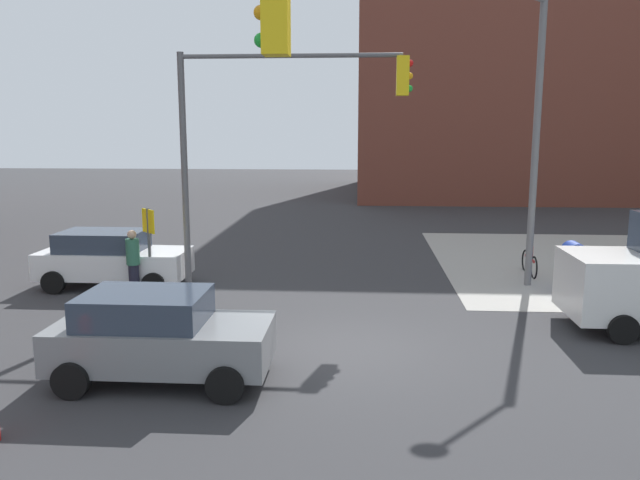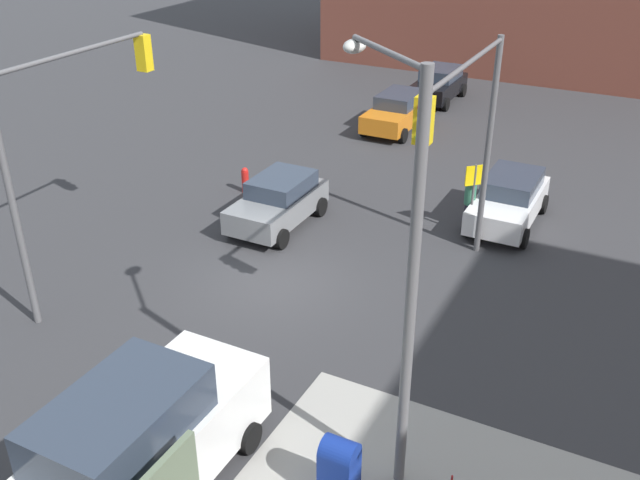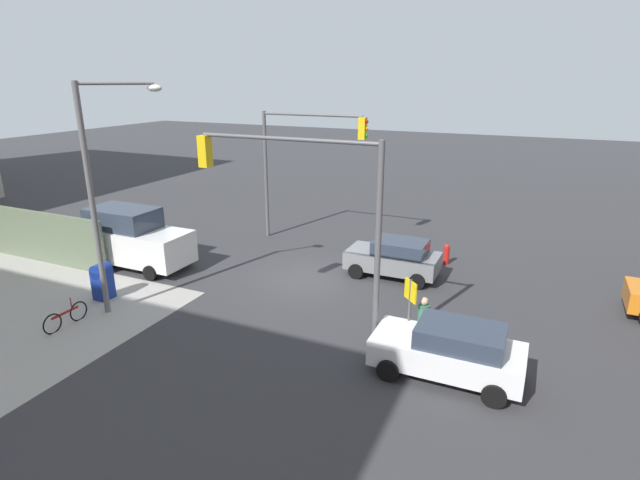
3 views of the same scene
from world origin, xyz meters
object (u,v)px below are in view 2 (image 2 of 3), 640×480
object	(u,v)px
fire_hydrant	(245,179)
van_white_delivery	(139,446)
sedan_orange	(397,111)
sedan_gray	(278,201)
hatchback_black	(439,84)
coupe_white	(509,199)
traffic_signal_se_corner	(69,126)
traffic_signal_nw_corner	(468,127)
pedestrian_crossing	(469,202)
street_lamp_corner	(402,256)
mailbox_blue	(339,469)

from	to	relation	value
fire_hydrant	van_white_delivery	size ratio (longest dim) A/B	0.17
sedan_orange	sedan_gray	size ratio (longest dim) A/B	1.09
sedan_orange	hatchback_black	distance (m)	5.10
sedan_orange	coupe_white	size ratio (longest dim) A/B	1.01
traffic_signal_se_corner	van_white_delivery	distance (m)	8.98
traffic_signal_se_corner	hatchback_black	size ratio (longest dim) A/B	1.60
traffic_signal_nw_corner	hatchback_black	world-z (taller)	traffic_signal_nw_corner
sedan_orange	pedestrian_crossing	xyz separation A→B (m)	(8.16, 5.74, 0.11)
pedestrian_crossing	street_lamp_corner	bearing A→B (deg)	-151.09
traffic_signal_nw_corner	mailbox_blue	size ratio (longest dim) A/B	4.55
fire_hydrant	coupe_white	bearing A→B (deg)	101.34
coupe_white	hatchback_black	xyz separation A→B (m)	(-12.25, -6.59, -0.00)
street_lamp_corner	coupe_white	distance (m)	12.41
street_lamp_corner	coupe_white	world-z (taller)	street_lamp_corner
sedan_orange	sedan_gray	xyz separation A→B (m)	(10.70, 0.15, -0.00)
traffic_signal_nw_corner	mailbox_blue	xyz separation A→B (m)	(8.30, 0.50, -3.91)
hatchback_black	coupe_white	bearing A→B (deg)	28.26
van_white_delivery	street_lamp_corner	bearing A→B (deg)	127.48
street_lamp_corner	mailbox_blue	world-z (taller)	street_lamp_corner
street_lamp_corner	traffic_signal_se_corner	bearing A→B (deg)	-104.51
fire_hydrant	van_white_delivery	world-z (taller)	van_white_delivery
van_white_delivery	pedestrian_crossing	bearing A→B (deg)	171.64
traffic_signal_nw_corner	sedan_gray	xyz separation A→B (m)	(-1.17, -6.29, -3.83)
traffic_signal_nw_corner	fire_hydrant	size ratio (longest dim) A/B	6.91
sedan_orange	coupe_white	xyz separation A→B (m)	(7.15, 6.77, -0.00)
fire_hydrant	coupe_white	size ratio (longest dim) A/B	0.23
fire_hydrant	pedestrian_crossing	size ratio (longest dim) A/B	0.51
mailbox_blue	coupe_white	size ratio (longest dim) A/B	0.34
sedan_gray	sedan_orange	bearing A→B (deg)	-179.22
street_lamp_corner	van_white_delivery	bearing A→B (deg)	-52.52
street_lamp_corner	pedestrian_crossing	bearing A→B (deg)	-170.94
mailbox_blue	sedan_orange	xyz separation A→B (m)	(-20.16, -6.94, 0.08)
traffic_signal_nw_corner	pedestrian_crossing	size ratio (longest dim) A/B	3.56
sedan_gray	van_white_delivery	size ratio (longest dim) A/B	0.71
traffic_signal_se_corner	pedestrian_crossing	distance (m)	12.21
street_lamp_corner	pedestrian_crossing	size ratio (longest dim) A/B	4.38
street_lamp_corner	hatchback_black	distance (m)	25.40
fire_hydrant	sedan_orange	distance (m)	9.25
street_lamp_corner	mailbox_blue	distance (m)	4.16
traffic_signal_nw_corner	street_lamp_corner	size ratio (longest dim) A/B	0.81
traffic_signal_se_corner	sedan_orange	bearing A→B (deg)	171.08
coupe_white	fire_hydrant	bearing A→B (deg)	-78.66
sedan_gray	pedestrian_crossing	world-z (taller)	pedestrian_crossing
sedan_orange	street_lamp_corner	bearing A→B (deg)	21.50
hatchback_black	traffic_signal_se_corner	bearing A→B (deg)	-7.29
sedan_orange	fire_hydrant	bearing A→B (deg)	-14.17
traffic_signal_se_corner	mailbox_blue	xyz separation A→B (m)	(3.83, 9.50, -3.87)
sedan_orange	mailbox_blue	bearing A→B (deg)	18.99
pedestrian_crossing	traffic_signal_nw_corner	bearing A→B (deg)	-149.45
fire_hydrant	hatchback_black	xyz separation A→B (m)	(-14.07, 2.44, 0.36)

